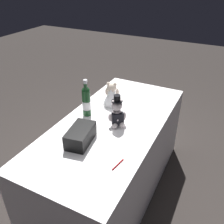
{
  "coord_description": "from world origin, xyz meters",
  "views": [
    {
      "loc": [
        -1.57,
        -0.8,
        1.94
      ],
      "look_at": [
        0.0,
        0.0,
        0.89
      ],
      "focal_mm": 39.19,
      "sensor_mm": 36.0,
      "label": 1
    }
  ],
  "objects_px": {
    "teddy_bear_bride": "(111,96)",
    "signing_pen": "(117,165)",
    "champagne_bottle": "(86,101)",
    "teddy_bear_groom": "(117,114)",
    "gift_case_black": "(81,135)"
  },
  "relations": [
    {
      "from": "teddy_bear_bride",
      "to": "gift_case_black",
      "type": "distance_m",
      "value": 0.63
    },
    {
      "from": "signing_pen",
      "to": "gift_case_black",
      "type": "distance_m",
      "value": 0.38
    },
    {
      "from": "teddy_bear_groom",
      "to": "gift_case_black",
      "type": "bearing_deg",
      "value": 156.79
    },
    {
      "from": "teddy_bear_bride",
      "to": "signing_pen",
      "type": "bearing_deg",
      "value": -150.28
    },
    {
      "from": "champagne_bottle",
      "to": "signing_pen",
      "type": "bearing_deg",
      "value": -131.41
    },
    {
      "from": "teddy_bear_bride",
      "to": "champagne_bottle",
      "type": "xyz_separation_m",
      "value": [
        -0.26,
        0.11,
        0.04
      ]
    },
    {
      "from": "gift_case_black",
      "to": "teddy_bear_groom",
      "type": "bearing_deg",
      "value": -23.21
    },
    {
      "from": "champagne_bottle",
      "to": "gift_case_black",
      "type": "xyz_separation_m",
      "value": [
        -0.36,
        -0.17,
        -0.08
      ]
    },
    {
      "from": "teddy_bear_bride",
      "to": "champagne_bottle",
      "type": "height_order",
      "value": "champagne_bottle"
    },
    {
      "from": "teddy_bear_bride",
      "to": "signing_pen",
      "type": "relative_size",
      "value": 1.77
    },
    {
      "from": "teddy_bear_bride",
      "to": "champagne_bottle",
      "type": "relative_size",
      "value": 0.69
    },
    {
      "from": "teddy_bear_bride",
      "to": "teddy_bear_groom",
      "type": "bearing_deg",
      "value": -145.33
    },
    {
      "from": "teddy_bear_groom",
      "to": "gift_case_black",
      "type": "xyz_separation_m",
      "value": [
        -0.33,
        0.14,
        -0.05
      ]
    },
    {
      "from": "signing_pen",
      "to": "teddy_bear_bride",
      "type": "bearing_deg",
      "value": 29.72
    },
    {
      "from": "teddy_bear_groom",
      "to": "teddy_bear_bride",
      "type": "height_order",
      "value": "teddy_bear_groom"
    }
  ]
}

